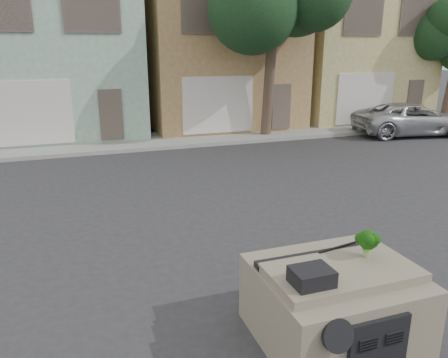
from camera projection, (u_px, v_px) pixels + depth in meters
ground_plane at (247, 247)px, 8.70m from camera, size 120.00×120.00×0.00m
sidewalk at (151, 141)px, 18.16m from camera, size 40.00×3.00×0.15m
townhouse_mint at (53, 48)px, 19.58m from camera, size 7.20×8.20×7.55m
townhouse_tan at (212, 48)px, 21.98m from camera, size 7.20×8.20×7.55m
townhouse_beige at (340, 48)px, 24.37m from camera, size 7.20×8.20×7.55m
silver_pickup at (410, 135)px, 19.86m from camera, size 5.50×3.24×1.44m
tree_near at (270, 36)px, 17.92m from camera, size 4.40×4.00×8.50m
car_dashboard at (333, 301)px, 5.83m from camera, size 2.00×1.80×1.12m
instrument_hump at (312, 276)px, 5.14m from camera, size 0.48×0.38×0.20m
wiper_arm at (338, 247)px, 6.10m from camera, size 0.69×0.15×0.02m
broccoli at (368, 243)px, 5.80m from camera, size 0.43×0.43×0.39m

